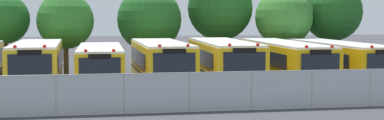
{
  "coord_description": "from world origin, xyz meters",
  "views": [
    {
      "loc": [
        -4.01,
        -31.87,
        4.18
      ],
      "look_at": [
        1.66,
        0.0,
        1.6
      ],
      "focal_mm": 53.5,
      "sensor_mm": 36.0,
      "label": 1
    }
  ],
  "objects_px": {
    "tree_3": "(148,19)",
    "school_bus_2": "(100,66)",
    "school_bus_3": "(161,63)",
    "school_bus_1": "(37,65)",
    "school_bus_6": "(337,61)",
    "tree_5": "(286,16)",
    "school_bus_5": "(284,62)",
    "tree_4": "(218,7)",
    "tree_6": "(332,10)",
    "tree_2": "(64,19)",
    "tree_1": "(3,19)",
    "school_bus_4": "(223,62)",
    "traffic_cone": "(0,109)"
  },
  "relations": [
    {
      "from": "school_bus_1",
      "to": "tree_2",
      "type": "distance_m",
      "value": 7.88
    },
    {
      "from": "tree_3",
      "to": "tree_1",
      "type": "bearing_deg",
      "value": -177.63
    },
    {
      "from": "school_bus_2",
      "to": "traffic_cone",
      "type": "bearing_deg",
      "value": 60.17
    },
    {
      "from": "school_bus_6",
      "to": "tree_6",
      "type": "height_order",
      "value": "tree_6"
    },
    {
      "from": "tree_6",
      "to": "traffic_cone",
      "type": "height_order",
      "value": "tree_6"
    },
    {
      "from": "school_bus_2",
      "to": "tree_3",
      "type": "height_order",
      "value": "tree_3"
    },
    {
      "from": "school_bus_5",
      "to": "tree_1",
      "type": "distance_m",
      "value": 18.93
    },
    {
      "from": "school_bus_1",
      "to": "traffic_cone",
      "type": "relative_size",
      "value": 20.01
    },
    {
      "from": "tree_2",
      "to": "tree_6",
      "type": "distance_m",
      "value": 19.41
    },
    {
      "from": "tree_3",
      "to": "school_bus_2",
      "type": "bearing_deg",
      "value": -112.54
    },
    {
      "from": "tree_2",
      "to": "traffic_cone",
      "type": "bearing_deg",
      "value": -97.99
    },
    {
      "from": "tree_4",
      "to": "tree_1",
      "type": "bearing_deg",
      "value": -175.14
    },
    {
      "from": "tree_3",
      "to": "traffic_cone",
      "type": "bearing_deg",
      "value": -116.55
    },
    {
      "from": "school_bus_2",
      "to": "tree_6",
      "type": "relative_size",
      "value": 1.47
    },
    {
      "from": "school_bus_3",
      "to": "school_bus_5",
      "type": "xyz_separation_m",
      "value": [
        7.14,
        -0.47,
        -0.02
      ]
    },
    {
      "from": "school_bus_4",
      "to": "tree_2",
      "type": "xyz_separation_m",
      "value": [
        -9.24,
        7.38,
        2.39
      ]
    },
    {
      "from": "school_bus_3",
      "to": "tree_4",
      "type": "distance_m",
      "value": 11.17
    },
    {
      "from": "tree_1",
      "to": "tree_4",
      "type": "bearing_deg",
      "value": 4.86
    },
    {
      "from": "school_bus_5",
      "to": "tree_3",
      "type": "distance_m",
      "value": 11.5
    },
    {
      "from": "tree_2",
      "to": "tree_6",
      "type": "xyz_separation_m",
      "value": [
        19.39,
        0.71,
        0.62
      ]
    },
    {
      "from": "school_bus_6",
      "to": "tree_4",
      "type": "bearing_deg",
      "value": -61.9
    },
    {
      "from": "school_bus_4",
      "to": "traffic_cone",
      "type": "relative_size",
      "value": 21.93
    },
    {
      "from": "school_bus_4",
      "to": "school_bus_3",
      "type": "bearing_deg",
      "value": -1.56
    },
    {
      "from": "school_bus_5",
      "to": "tree_3",
      "type": "bearing_deg",
      "value": -50.5
    },
    {
      "from": "school_bus_1",
      "to": "school_bus_2",
      "type": "height_order",
      "value": "school_bus_1"
    },
    {
      "from": "school_bus_3",
      "to": "tree_5",
      "type": "bearing_deg",
      "value": -144.82
    },
    {
      "from": "school_bus_4",
      "to": "traffic_cone",
      "type": "height_order",
      "value": "school_bus_4"
    },
    {
      "from": "school_bus_3",
      "to": "tree_6",
      "type": "bearing_deg",
      "value": -150.83
    },
    {
      "from": "tree_1",
      "to": "school_bus_5",
      "type": "bearing_deg",
      "value": -26.56
    },
    {
      "from": "school_bus_4",
      "to": "school_bus_5",
      "type": "bearing_deg",
      "value": 177.27
    },
    {
      "from": "school_bus_3",
      "to": "school_bus_1",
      "type": "bearing_deg",
      "value": 1.38
    },
    {
      "from": "school_bus_4",
      "to": "tree_2",
      "type": "distance_m",
      "value": 12.07
    },
    {
      "from": "school_bus_3",
      "to": "tree_3",
      "type": "xyz_separation_m",
      "value": [
        0.14,
        8.32,
        2.39
      ]
    },
    {
      "from": "tree_5",
      "to": "traffic_cone",
      "type": "relative_size",
      "value": 12.48
    },
    {
      "from": "school_bus_3",
      "to": "tree_1",
      "type": "distance_m",
      "value": 12.71
    },
    {
      "from": "school_bus_1",
      "to": "tree_2",
      "type": "bearing_deg",
      "value": -99.64
    },
    {
      "from": "school_bus_3",
      "to": "tree_4",
      "type": "xyz_separation_m",
      "value": [
        5.42,
        9.2,
        3.28
      ]
    },
    {
      "from": "tree_1",
      "to": "tree_2",
      "type": "bearing_deg",
      "value": -10.52
    },
    {
      "from": "tree_1",
      "to": "traffic_cone",
      "type": "height_order",
      "value": "tree_1"
    },
    {
      "from": "tree_2",
      "to": "tree_6",
      "type": "height_order",
      "value": "tree_6"
    },
    {
      "from": "school_bus_6",
      "to": "school_bus_1",
      "type": "bearing_deg",
      "value": -0.37
    },
    {
      "from": "school_bus_4",
      "to": "tree_3",
      "type": "xyz_separation_m",
      "value": [
        -3.44,
        8.52,
        2.38
      ]
    },
    {
      "from": "traffic_cone",
      "to": "tree_6",
      "type": "bearing_deg",
      "value": 35.44
    },
    {
      "from": "school_bus_3",
      "to": "school_bus_6",
      "type": "height_order",
      "value": "school_bus_3"
    },
    {
      "from": "school_bus_1",
      "to": "school_bus_3",
      "type": "bearing_deg",
      "value": -179.04
    },
    {
      "from": "school_bus_3",
      "to": "tree_1",
      "type": "xyz_separation_m",
      "value": [
        -9.65,
        7.92,
        2.42
      ]
    },
    {
      "from": "school_bus_4",
      "to": "tree_6",
      "type": "height_order",
      "value": "tree_6"
    },
    {
      "from": "school_bus_6",
      "to": "tree_5",
      "type": "distance_m",
      "value": 7.93
    },
    {
      "from": "school_bus_2",
      "to": "school_bus_3",
      "type": "distance_m",
      "value": 3.4
    },
    {
      "from": "tree_5",
      "to": "tree_6",
      "type": "xyz_separation_m",
      "value": [
        3.77,
        0.69,
        0.39
      ]
    }
  ]
}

